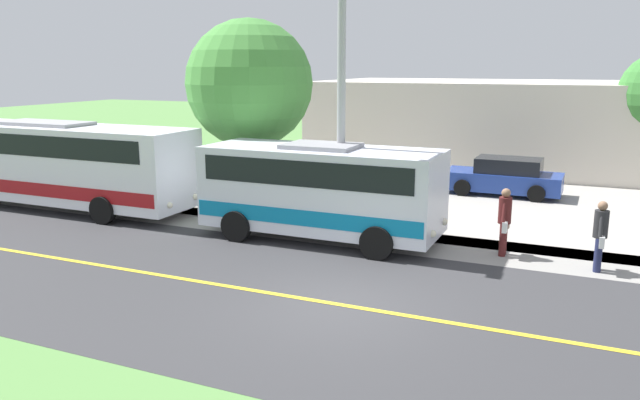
% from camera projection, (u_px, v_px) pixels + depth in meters
% --- Properties ---
extents(ground_plane, '(120.00, 120.00, 0.00)m').
position_uv_depth(ground_plane, '(340.00, 305.00, 13.13)').
color(ground_plane, '#548442').
extents(road_surface, '(8.00, 100.00, 0.01)m').
position_uv_depth(road_surface, '(340.00, 305.00, 13.12)').
color(road_surface, '#333335').
rests_on(road_surface, ground).
extents(sidewalk, '(2.40, 100.00, 0.01)m').
position_uv_depth(sidewalk, '(408.00, 242.00, 17.78)').
color(sidewalk, gray).
rests_on(sidewalk, ground).
extents(parking_lot_surface, '(14.00, 36.00, 0.01)m').
position_uv_depth(parking_lot_surface, '(539.00, 201.00, 23.04)').
color(parking_lot_surface, '#9E9991').
rests_on(parking_lot_surface, ground).
extents(road_centre_line, '(0.16, 100.00, 0.00)m').
position_uv_depth(road_centre_line, '(340.00, 305.00, 13.12)').
color(road_centre_line, gold).
rests_on(road_centre_line, ground).
extents(shuttle_bus_front, '(2.75, 6.96, 2.78)m').
position_uv_depth(shuttle_bus_front, '(321.00, 187.00, 17.81)').
color(shuttle_bus_front, silver).
rests_on(shuttle_bus_front, ground).
extents(transit_bus_rear, '(2.74, 11.55, 3.03)m').
position_uv_depth(transit_bus_rear, '(47.00, 160.00, 21.94)').
color(transit_bus_rear, white).
rests_on(transit_bus_rear, ground).
extents(pedestrian_with_bags, '(0.72, 0.34, 1.76)m').
position_uv_depth(pedestrian_with_bags, '(600.00, 234.00, 15.10)').
color(pedestrian_with_bags, '#1E2347').
rests_on(pedestrian_with_bags, ground).
extents(pedestrian_waiting, '(0.72, 0.34, 1.82)m').
position_uv_depth(pedestrian_waiting, '(505.00, 219.00, 16.35)').
color(pedestrian_waiting, '#4C1919').
rests_on(pedestrian_waiting, ground).
extents(street_light_pole, '(1.97, 0.24, 7.19)m').
position_uv_depth(street_light_pole, '(339.00, 100.00, 17.41)').
color(street_light_pole, '#9E9EA3').
rests_on(street_light_pole, ground).
extents(parked_car_near, '(2.07, 4.43, 1.45)m').
position_uv_depth(parked_car_near, '(504.00, 177.00, 24.12)').
color(parked_car_near, navy).
rests_on(parked_car_near, ground).
extents(tree_curbside, '(4.39, 4.39, 6.53)m').
position_uv_depth(tree_curbside, '(249.00, 84.00, 21.32)').
color(tree_curbside, '#4C3826').
rests_on(tree_curbside, ground).
extents(commercial_building, '(10.00, 16.61, 4.15)m').
position_uv_depth(commercial_building, '(489.00, 122.00, 31.95)').
color(commercial_building, beige).
rests_on(commercial_building, ground).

